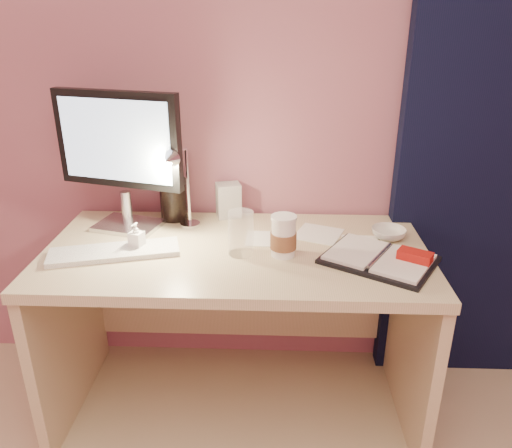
{
  "coord_description": "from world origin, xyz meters",
  "views": [
    {
      "loc": [
        0.14,
        -0.26,
        1.53
      ],
      "look_at": [
        0.08,
        1.33,
        0.85
      ],
      "focal_mm": 35.0,
      "sensor_mm": 36.0,
      "label": 1
    }
  ],
  "objects_px": {
    "desk": "(238,291)",
    "coffee_cup": "(283,237)",
    "keyboard": "(114,252)",
    "clear_cup": "(241,233)",
    "monitor": "(120,149)",
    "desk_lamp": "(190,182)",
    "lotion_bottle": "(136,237)",
    "dark_jar": "(174,201)",
    "bowl": "(389,234)",
    "planner": "(382,259)",
    "product_box": "(229,200)"
  },
  "relations": [
    {
      "from": "desk",
      "to": "coffee_cup",
      "type": "distance_m",
      "value": 0.36
    },
    {
      "from": "keyboard",
      "to": "clear_cup",
      "type": "xyz_separation_m",
      "value": [
        0.45,
        0.03,
        0.07
      ]
    },
    {
      "from": "monitor",
      "to": "desk_lamp",
      "type": "bearing_deg",
      "value": 2.89
    },
    {
      "from": "desk",
      "to": "lotion_bottle",
      "type": "distance_m",
      "value": 0.46
    },
    {
      "from": "coffee_cup",
      "to": "lotion_bottle",
      "type": "bearing_deg",
      "value": 177.49
    },
    {
      "from": "monitor",
      "to": "coffee_cup",
      "type": "height_order",
      "value": "monitor"
    },
    {
      "from": "monitor",
      "to": "desk_lamp",
      "type": "relative_size",
      "value": 1.57
    },
    {
      "from": "dark_jar",
      "to": "desk_lamp",
      "type": "height_order",
      "value": "desk_lamp"
    },
    {
      "from": "desk",
      "to": "clear_cup",
      "type": "relative_size",
      "value": 8.79
    },
    {
      "from": "bowl",
      "to": "desk_lamp",
      "type": "xyz_separation_m",
      "value": [
        -0.75,
        0.01,
        0.2
      ]
    },
    {
      "from": "monitor",
      "to": "dark_jar",
      "type": "relative_size",
      "value": 3.5
    },
    {
      "from": "desk",
      "to": "monitor",
      "type": "height_order",
      "value": "monitor"
    },
    {
      "from": "keyboard",
      "to": "planner",
      "type": "xyz_separation_m",
      "value": [
        0.94,
        -0.02,
        0.0
      ]
    },
    {
      "from": "bowl",
      "to": "coffee_cup",
      "type": "bearing_deg",
      "value": -158.55
    },
    {
      "from": "lotion_bottle",
      "to": "product_box",
      "type": "relative_size",
      "value": 0.71
    },
    {
      "from": "product_box",
      "to": "desk_lamp",
      "type": "height_order",
      "value": "desk_lamp"
    },
    {
      "from": "planner",
      "to": "lotion_bottle",
      "type": "bearing_deg",
      "value": -153.02
    },
    {
      "from": "clear_cup",
      "to": "desk_lamp",
      "type": "bearing_deg",
      "value": 141.77
    },
    {
      "from": "lotion_bottle",
      "to": "product_box",
      "type": "xyz_separation_m",
      "value": [
        0.3,
        0.33,
        0.02
      ]
    },
    {
      "from": "planner",
      "to": "lotion_bottle",
      "type": "xyz_separation_m",
      "value": [
        -0.87,
        0.06,
        0.04
      ]
    },
    {
      "from": "bowl",
      "to": "dark_jar",
      "type": "bearing_deg",
      "value": 169.04
    },
    {
      "from": "monitor",
      "to": "planner",
      "type": "distance_m",
      "value": 1.04
    },
    {
      "from": "dark_jar",
      "to": "monitor",
      "type": "bearing_deg",
      "value": -148.67
    },
    {
      "from": "planner",
      "to": "monitor",
      "type": "bearing_deg",
      "value": -164.17
    },
    {
      "from": "bowl",
      "to": "desk",
      "type": "bearing_deg",
      "value": -176.19
    },
    {
      "from": "lotion_bottle",
      "to": "desk_lamp",
      "type": "bearing_deg",
      "value": 38.19
    },
    {
      "from": "dark_jar",
      "to": "desk_lamp",
      "type": "xyz_separation_m",
      "value": [
        0.1,
        -0.16,
        0.14
      ]
    },
    {
      "from": "bowl",
      "to": "dark_jar",
      "type": "height_order",
      "value": "dark_jar"
    },
    {
      "from": "keyboard",
      "to": "planner",
      "type": "height_order",
      "value": "planner"
    },
    {
      "from": "planner",
      "to": "desk_lamp",
      "type": "bearing_deg",
      "value": -165.34
    },
    {
      "from": "product_box",
      "to": "desk",
      "type": "bearing_deg",
      "value": -93.14
    },
    {
      "from": "clear_cup",
      "to": "dark_jar",
      "type": "xyz_separation_m",
      "value": [
        -0.3,
        0.32,
        -0.0
      ]
    },
    {
      "from": "desk",
      "to": "coffee_cup",
      "type": "relative_size",
      "value": 9.33
    },
    {
      "from": "keyboard",
      "to": "lotion_bottle",
      "type": "bearing_deg",
      "value": 14.91
    },
    {
      "from": "clear_cup",
      "to": "product_box",
      "type": "distance_m",
      "value": 0.36
    },
    {
      "from": "planner",
      "to": "product_box",
      "type": "relative_size",
      "value": 3.07
    },
    {
      "from": "monitor",
      "to": "bowl",
      "type": "relative_size",
      "value": 4.16
    },
    {
      "from": "monitor",
      "to": "coffee_cup",
      "type": "distance_m",
      "value": 0.7
    },
    {
      "from": "product_box",
      "to": "desk_lamp",
      "type": "bearing_deg",
      "value": -138.62
    },
    {
      "from": "desk",
      "to": "planner",
      "type": "xyz_separation_m",
      "value": [
        0.51,
        -0.16,
        0.24
      ]
    },
    {
      "from": "coffee_cup",
      "to": "bowl",
      "type": "relative_size",
      "value": 1.16
    },
    {
      "from": "product_box",
      "to": "desk_lamp",
      "type": "xyz_separation_m",
      "value": [
        -0.12,
        -0.19,
        0.14
      ]
    },
    {
      "from": "product_box",
      "to": "dark_jar",
      "type": "bearing_deg",
      "value": 172.5
    },
    {
      "from": "coffee_cup",
      "to": "desk",
      "type": "bearing_deg",
      "value": 145.08
    },
    {
      "from": "desk",
      "to": "keyboard",
      "type": "relative_size",
      "value": 3.08
    },
    {
      "from": "keyboard",
      "to": "coffee_cup",
      "type": "relative_size",
      "value": 3.02
    },
    {
      "from": "desk",
      "to": "planner",
      "type": "height_order",
      "value": "planner"
    },
    {
      "from": "planner",
      "to": "desk_lamp",
      "type": "distance_m",
      "value": 0.75
    },
    {
      "from": "bowl",
      "to": "lotion_bottle",
      "type": "relative_size",
      "value": 1.25
    },
    {
      "from": "desk",
      "to": "coffee_cup",
      "type": "height_order",
      "value": "coffee_cup"
    }
  ]
}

